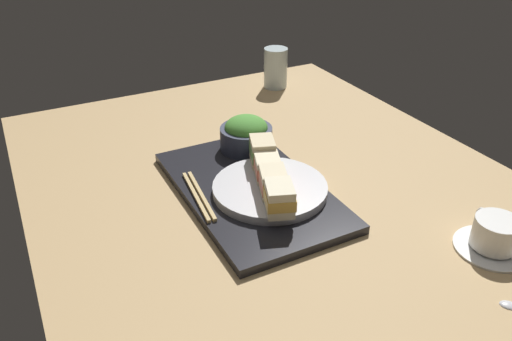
# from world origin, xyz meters

# --- Properties ---
(ground_plane) EXTENTS (1.40, 1.00, 0.03)m
(ground_plane) POSITION_xyz_m (0.00, 0.00, -0.01)
(ground_plane) COLOR tan
(serving_tray) EXTENTS (0.45, 0.27, 0.02)m
(serving_tray) POSITION_xyz_m (-0.05, -0.07, 0.01)
(serving_tray) COLOR black
(serving_tray) RESTS_ON ground_plane
(sandwich_plate) EXTENTS (0.23, 0.23, 0.02)m
(sandwich_plate) POSITION_xyz_m (-0.01, -0.04, 0.03)
(sandwich_plate) COLOR silver
(sandwich_plate) RESTS_ON serving_tray
(sandwich_nearmost) EXTENTS (0.08, 0.07, 0.06)m
(sandwich_nearmost) POSITION_xyz_m (-0.10, -0.01, 0.06)
(sandwich_nearmost) COLOR beige
(sandwich_nearmost) RESTS_ON sandwich_plate
(sandwich_inner_near) EXTENTS (0.08, 0.07, 0.05)m
(sandwich_inner_near) POSITION_xyz_m (-0.04, -0.03, 0.06)
(sandwich_inner_near) COLOR beige
(sandwich_inner_near) RESTS_ON sandwich_plate
(sandwich_inner_far) EXTENTS (0.08, 0.07, 0.05)m
(sandwich_inner_far) POSITION_xyz_m (0.01, -0.05, 0.06)
(sandwich_inner_far) COLOR beige
(sandwich_inner_far) RESTS_ON sandwich_plate
(sandwich_farmost) EXTENTS (0.08, 0.07, 0.05)m
(sandwich_farmost) POSITION_xyz_m (0.07, -0.07, 0.06)
(sandwich_farmost) COLOR #EFE5C1
(sandwich_farmost) RESTS_ON sandwich_plate
(salad_bowl) EXTENTS (0.12, 0.12, 0.08)m
(salad_bowl) POSITION_xyz_m (-0.21, -0.00, 0.06)
(salad_bowl) COLOR #33384C
(salad_bowl) RESTS_ON serving_tray
(chopsticks_pair) EXTENTS (0.19, 0.04, 0.01)m
(chopsticks_pair) POSITION_xyz_m (-0.06, -0.18, 0.02)
(chopsticks_pair) COLOR tan
(chopsticks_pair) RESTS_ON serving_tray
(coffee_cup) EXTENTS (0.13, 0.13, 0.06)m
(coffee_cup) POSITION_xyz_m (0.30, 0.23, 0.03)
(coffee_cup) COLOR white
(coffee_cup) RESTS_ON ground_plane
(drinking_glass) EXTENTS (0.07, 0.07, 0.12)m
(drinking_glass) POSITION_xyz_m (-0.56, 0.28, 0.06)
(drinking_glass) COLOR silver
(drinking_glass) RESTS_ON ground_plane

